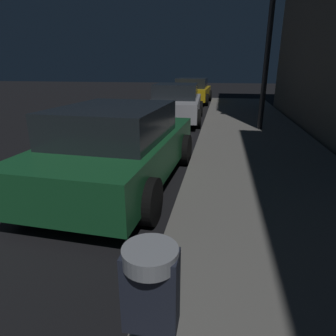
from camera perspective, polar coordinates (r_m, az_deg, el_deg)
name	(u,v)px	position (r m, az deg, el deg)	size (l,w,h in m)	color
parking_meter	(152,324)	(1.20, -3.20, -28.10)	(0.19, 0.19, 1.32)	#59595B
car_green	(119,146)	(5.25, -9.55, 4.25)	(2.27, 4.39, 1.43)	#19592D
car_silver	(176,103)	(11.68, 1.59, 12.57)	(2.19, 4.33, 1.43)	#B7B7BF
car_yellow_cab	(192,91)	(17.87, 4.71, 14.78)	(2.22, 4.08, 1.43)	gold
street_lamp	(272,8)	(9.94, 19.65, 27.30)	(0.44, 0.44, 5.20)	black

